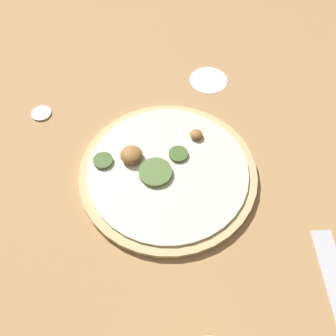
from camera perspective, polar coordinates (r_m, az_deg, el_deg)
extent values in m
plane|color=tan|center=(0.66, 0.00, -1.00)|extent=(3.00, 3.00, 0.00)
cylinder|color=#D6B77A|center=(0.65, 0.00, -0.75)|extent=(0.30, 0.30, 0.01)
cylinder|color=#EFE5C1|center=(0.65, 0.00, -0.39)|extent=(0.27, 0.27, 0.00)
ellipsoid|color=#996633|center=(0.66, -5.33, 1.94)|extent=(0.04, 0.04, 0.02)
cylinder|color=#47662D|center=(0.66, 1.51, 2.04)|extent=(0.03, 0.03, 0.01)
ellipsoid|color=#996633|center=(0.69, 4.11, 4.88)|extent=(0.02, 0.02, 0.01)
cylinder|color=#567538|center=(0.64, -1.84, -0.61)|extent=(0.06, 0.06, 0.01)
cylinder|color=#47662D|center=(0.66, -9.40, 1.06)|extent=(0.03, 0.03, 0.01)
cylinder|color=beige|center=(0.78, -17.93, 7.65)|extent=(0.04, 0.04, 0.01)
cylinder|color=white|center=(0.81, 5.91, 12.60)|extent=(0.08, 0.08, 0.00)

